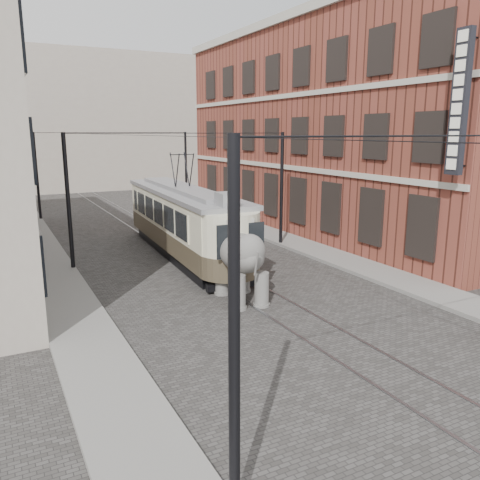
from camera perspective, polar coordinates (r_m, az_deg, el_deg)
ground at (r=19.10m, az=0.97°, el=-5.85°), size 120.00×120.00×0.00m
tram_rails at (r=19.10m, az=0.97°, el=-5.82°), size 1.54×80.00×0.02m
sidewalk_right at (r=22.43m, az=14.63°, el=-3.27°), size 2.00×60.00×0.15m
sidewalk_left at (r=17.17m, az=-18.75°, el=-8.44°), size 2.00×60.00×0.15m
brick_building at (r=31.73m, az=11.13°, el=12.25°), size 8.00×26.00×12.00m
distant_block at (r=56.64m, az=-19.00°, el=12.85°), size 28.00×10.00×14.00m
catenary at (r=22.79m, az=-5.42°, el=4.85°), size 11.00×30.20×6.00m
tram at (r=24.07m, az=-6.66°, el=4.03°), size 3.28×12.73×5.00m
elephant at (r=17.63m, az=0.12°, el=-2.78°), size 2.92×4.70×2.74m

